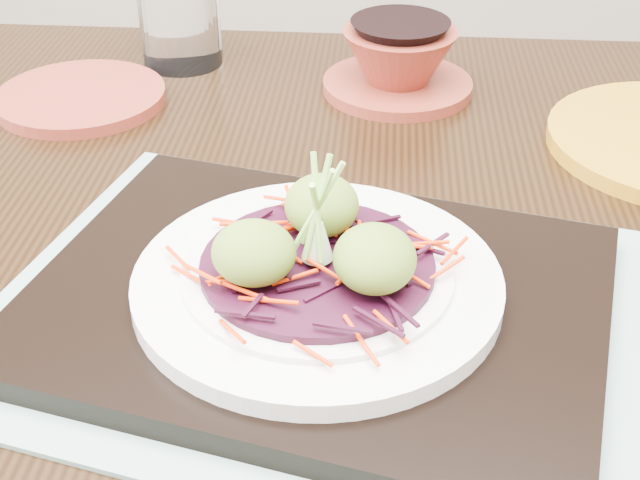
# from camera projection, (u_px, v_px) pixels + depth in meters

# --- Properties ---
(dining_table) EXTENTS (1.31, 0.88, 0.82)m
(dining_table) POSITION_uv_depth(u_px,v_px,m) (340.00, 375.00, 0.68)
(dining_table) COLOR black
(dining_table) RESTS_ON ground
(placemat) EXTENTS (0.47, 0.40, 0.00)m
(placemat) POSITION_uv_depth(u_px,v_px,m) (317.00, 313.00, 0.57)
(placemat) COLOR gray
(placemat) RESTS_ON dining_table
(serving_tray) EXTENTS (0.40, 0.34, 0.02)m
(serving_tray) POSITION_uv_depth(u_px,v_px,m) (317.00, 301.00, 0.56)
(serving_tray) COLOR black
(serving_tray) RESTS_ON placemat
(white_plate) EXTENTS (0.23, 0.23, 0.02)m
(white_plate) POSITION_uv_depth(u_px,v_px,m) (317.00, 281.00, 0.55)
(white_plate) COLOR white
(white_plate) RESTS_ON serving_tray
(cabbage_bed) EXTENTS (0.14, 0.14, 0.01)m
(cabbage_bed) POSITION_uv_depth(u_px,v_px,m) (317.00, 265.00, 0.55)
(cabbage_bed) COLOR black
(cabbage_bed) RESTS_ON white_plate
(carrot_julienne) EXTENTS (0.18, 0.18, 0.01)m
(carrot_julienne) POSITION_uv_depth(u_px,v_px,m) (317.00, 256.00, 0.54)
(carrot_julienne) COLOR red
(carrot_julienne) RESTS_ON cabbage_bed
(guacamole_scoops) EXTENTS (0.13, 0.11, 0.04)m
(guacamole_scoops) POSITION_uv_depth(u_px,v_px,m) (317.00, 238.00, 0.53)
(guacamole_scoops) COLOR olive
(guacamole_scoops) RESTS_ON cabbage_bed
(scallion_garnish) EXTENTS (0.05, 0.05, 0.08)m
(scallion_garnish) POSITION_uv_depth(u_px,v_px,m) (317.00, 213.00, 0.52)
(scallion_garnish) COLOR #8BD053
(scallion_garnish) RESTS_ON cabbage_bed
(terracotta_side_plate) EXTENTS (0.16, 0.16, 0.01)m
(terracotta_side_plate) POSITION_uv_depth(u_px,v_px,m) (81.00, 97.00, 0.83)
(terracotta_side_plate) COLOR maroon
(terracotta_side_plate) RESTS_ON dining_table
(water_glass) EXTENTS (0.09, 0.09, 0.11)m
(water_glass) POSITION_uv_depth(u_px,v_px,m) (179.00, 8.00, 0.88)
(water_glass) COLOR white
(water_glass) RESTS_ON dining_table
(terracotta_bowl_set) EXTENTS (0.17, 0.17, 0.06)m
(terracotta_bowl_set) POSITION_uv_depth(u_px,v_px,m) (398.00, 64.00, 0.84)
(terracotta_bowl_set) COLOR maroon
(terracotta_bowl_set) RESTS_ON dining_table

